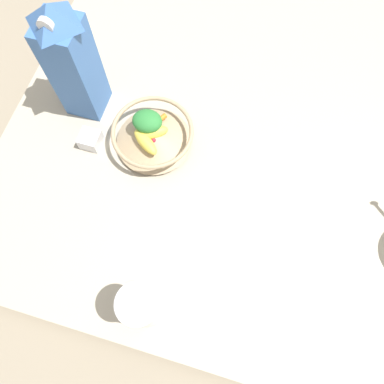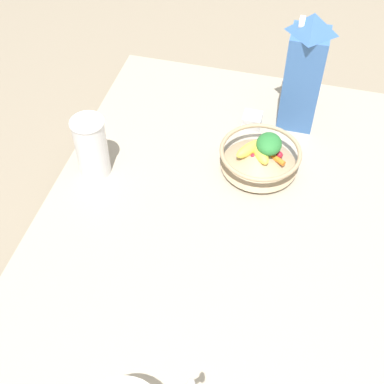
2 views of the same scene
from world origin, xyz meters
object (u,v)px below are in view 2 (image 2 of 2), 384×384
at_px(drinking_cup, 91,146).
at_px(fruit_bowl, 260,156).
at_px(milk_carton, 304,71).
at_px(spice_jar, 252,121).

bearing_deg(drinking_cup, fruit_bowl, 106.03).
bearing_deg(fruit_bowl, drinking_cup, -73.97).
distance_m(milk_carton, spice_jar, 0.18).
xyz_separation_m(milk_carton, drinking_cup, (0.29, -0.43, -0.07)).
distance_m(fruit_bowl, drinking_cup, 0.38).
height_order(fruit_bowl, drinking_cup, drinking_cup).
distance_m(fruit_bowl, spice_jar, 0.15).
bearing_deg(spice_jar, drinking_cup, -52.66).
bearing_deg(milk_carton, drinking_cup, -55.47).
distance_m(fruit_bowl, milk_carton, 0.23).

